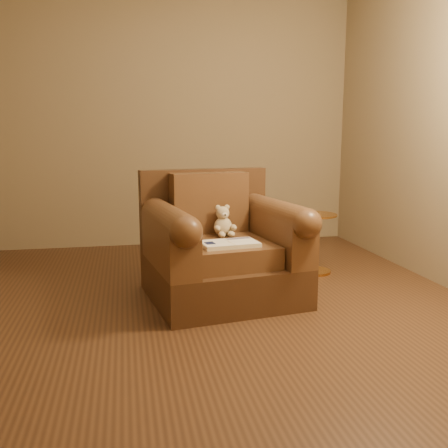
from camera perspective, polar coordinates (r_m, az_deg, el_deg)
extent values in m
plane|color=#4E2F1A|center=(3.73, -3.11, -8.69)|extent=(4.00, 4.00, 0.00)
cube|color=#887454|center=(5.52, -6.29, 11.63)|extent=(4.00, 0.02, 2.70)
cube|color=#887454|center=(1.58, 7.23, 15.31)|extent=(4.00, 0.02, 2.70)
cube|color=#422816|center=(3.74, -0.16, -6.30)|extent=(1.18, 1.13, 0.29)
cube|color=#422816|center=(4.04, -2.30, 1.75)|extent=(1.04, 0.26, 0.64)
cube|color=brown|center=(3.63, 0.12, -3.14)|extent=(0.71, 0.81, 0.16)
cube|color=brown|center=(3.91, -1.70, 2.46)|extent=(0.62, 0.26, 0.47)
cube|color=brown|center=(3.49, -6.29, -2.25)|extent=(0.34, 0.90, 0.33)
cube|color=brown|center=(3.77, 6.06, -1.32)|extent=(0.34, 0.90, 0.33)
cylinder|color=brown|center=(3.46, -6.35, 0.43)|extent=(0.34, 0.90, 0.21)
cylinder|color=brown|center=(3.74, 6.11, 1.18)|extent=(0.34, 0.90, 0.21)
ellipsoid|color=#C6B18B|center=(3.80, -0.11, -0.30)|extent=(0.14, 0.13, 0.15)
sphere|color=#C6B18B|center=(3.79, -0.16, 1.25)|extent=(0.10, 0.10, 0.10)
ellipsoid|color=#C6B18B|center=(3.78, -0.70, 1.88)|extent=(0.04, 0.02, 0.04)
ellipsoid|color=#C6B18B|center=(3.80, 0.34, 1.93)|extent=(0.04, 0.02, 0.04)
ellipsoid|color=beige|center=(3.75, 0.08, 1.01)|extent=(0.05, 0.03, 0.04)
sphere|color=black|center=(3.73, 0.15, 1.05)|extent=(0.01, 0.01, 0.01)
ellipsoid|color=#C6B18B|center=(3.73, -0.78, -0.51)|extent=(0.05, 0.09, 0.05)
ellipsoid|color=#C6B18B|center=(3.77, 1.09, -0.40)|extent=(0.05, 0.09, 0.05)
ellipsoid|color=#C6B18B|center=(3.72, -0.26, -1.23)|extent=(0.06, 0.09, 0.05)
ellipsoid|color=#C6B18B|center=(3.74, 0.84, -1.15)|extent=(0.06, 0.09, 0.05)
cube|color=beige|center=(3.45, 0.61, -2.30)|extent=(0.42, 0.28, 0.03)
cube|color=white|center=(3.41, -0.93, -2.17)|extent=(0.22, 0.26, 0.00)
cube|color=white|center=(3.48, 2.13, -1.94)|extent=(0.22, 0.26, 0.00)
cube|color=beige|center=(3.45, 0.62, -2.04)|extent=(0.04, 0.23, 0.00)
cube|color=#0F1638|center=(3.40, -1.64, -2.18)|extent=(0.07, 0.09, 0.00)
cube|color=slate|center=(3.55, 1.66, -1.65)|extent=(0.18, 0.07, 0.00)
cylinder|color=#D08839|center=(4.51, 10.19, -5.33)|extent=(0.30, 0.30, 0.02)
cylinder|color=#D08839|center=(4.45, 10.29, -2.20)|extent=(0.03, 0.03, 0.49)
cylinder|color=#D08839|center=(4.41, 10.40, 1.04)|extent=(0.38, 0.38, 0.02)
cylinder|color=#D08839|center=(4.41, 10.39, 0.89)|extent=(0.03, 0.03, 0.02)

